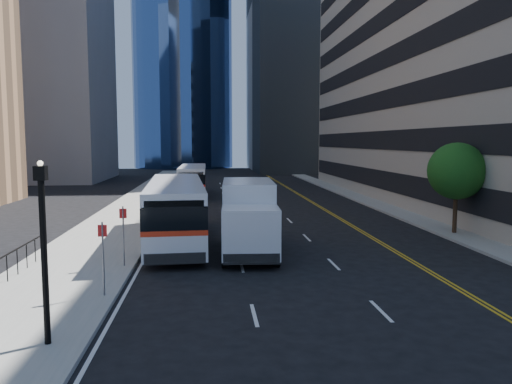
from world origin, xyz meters
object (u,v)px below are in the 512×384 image
street_tree (457,171)px  lamp_post (44,245)px  bus_rear (193,179)px  bus_front (176,209)px  box_truck (249,216)px

street_tree → lamp_post: 22.82m
bus_rear → bus_front: bearing=-90.6°
bus_rear → lamp_post: bearing=-94.2°
street_tree → lamp_post: bearing=-142.1°
lamp_post → box_truck: (6.01, 10.62, -0.94)m
street_tree → box_truck: (-11.99, -3.38, -1.86)m
street_tree → bus_front: 15.72m
bus_front → box_truck: size_ratio=1.76×
street_tree → box_truck: size_ratio=0.71×
lamp_post → bus_front: bearing=79.9°
bus_front → box_truck: box_truck is taller
street_tree → bus_rear: bearing=124.8°
lamp_post → bus_front: lamp_post is taller
lamp_post → bus_rear: (2.55, 36.24, -1.14)m
lamp_post → box_truck: bearing=60.5°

